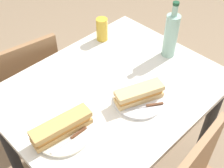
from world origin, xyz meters
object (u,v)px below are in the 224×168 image
Objects in this scene: water_bottle at (171,35)px; knife_far at (147,106)px; chair_near at (28,84)px; plate_far at (139,100)px; baguette_sandwich_far at (139,94)px; beer_glass at (102,29)px; dining_table at (112,104)px; knife_near at (71,138)px; plate_near at (63,133)px; baguette_sandwich_near at (62,127)px.

knife_far is at bearing 24.45° from water_bottle.
chair_near is 0.84m from plate_far.
beer_glass reaches higher than baguette_sandwich_far.
knife_near is at bearing 17.78° from dining_table.
chair_near is 4.67× the size of knife_near.
plate_near is 0.71m from beer_glass.
plate_near is at bearing -14.79° from baguette_sandwich_far.
chair_near is 3.57× the size of baguette_sandwich_far.
plate_far is 0.53m from beer_glass.
knife_near is 0.77× the size of plate_far.
knife_near is at bearing 94.46° from plate_near.
plate_far is 1.74× the size of beer_glass.
chair_near is 5.37× the size of knife_far.
plate_near is 0.76m from water_bottle.
water_bottle is at bearing 130.84° from chair_near.
baguette_sandwich_near is 1.13× the size of baguette_sandwich_far.
plate_far is at bearing 17.72° from water_bottle.
plate_near is at bearing -23.10° from knife_far.
beer_glass reaches higher than dining_table.
plate_near is (0.35, 0.06, 0.13)m from dining_table.
knife_far is (-0.17, 0.82, 0.31)m from chair_near.
plate_near is at bearing -85.54° from knife_near.
baguette_sandwich_near is 1.70× the size of knife_far.
baguette_sandwich_far reaches higher than knife_far.
baguette_sandwich_far is at bearing 65.30° from beer_glass.
knife_near reaches higher than dining_table.
chair_near reaches higher than plate_near.
baguette_sandwich_near is 0.70m from beer_glass.
beer_glass is at bearing -143.23° from knife_near.
water_bottle reaches higher than knife_far.
knife_far is 0.59m from beer_glass.
water_bottle reaches higher than plate_near.
baguette_sandwich_near is (0.19, 0.67, 0.34)m from chair_near.
baguette_sandwich_near is 0.06m from knife_near.
beer_glass reaches higher than knife_far.
knife_far reaches higher than plate_near.
baguette_sandwich_near reaches higher than plate_far.
knife_near is 0.75m from water_bottle.
knife_near is at bearing 36.77° from beer_glass.
water_bottle is at bearing -178.13° from baguette_sandwich_near.
plate_near is 0.39m from knife_far.
baguette_sandwich_near is 0.85× the size of water_bottle.
beer_glass reaches higher than plate_far.
knife_near is (-0.00, 0.05, -0.03)m from baguette_sandwich_near.
plate_near is 1.30× the size of knife_near.
water_bottle is at bearing 113.78° from beer_glass.
dining_table is 0.45m from beer_glass.
baguette_sandwich_near is 0.38m from plate_far.
chair_near is at bearing -104.67° from knife_near.
baguette_sandwich_near reaches higher than chair_near.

